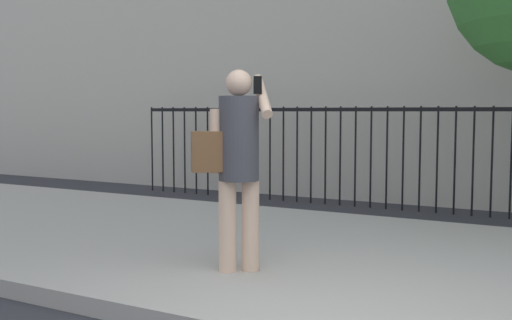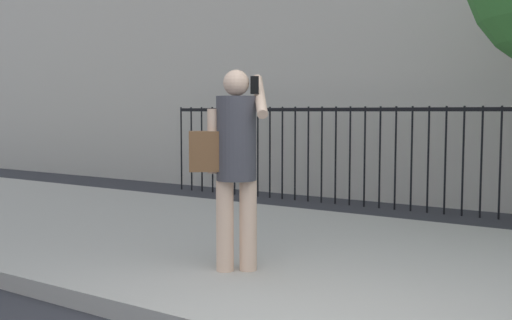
% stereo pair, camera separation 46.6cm
% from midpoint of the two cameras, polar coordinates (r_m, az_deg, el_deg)
% --- Properties ---
extents(sidewalk, '(28.00, 4.40, 0.15)m').
position_cam_midpoint_polar(sidewalk, '(5.68, 12.77, -10.22)').
color(sidewalk, '#B2ADA3').
rests_on(sidewalk, ground).
extents(iron_fence, '(12.03, 0.04, 1.60)m').
position_cam_midpoint_polar(iron_fence, '(9.12, 19.37, 1.23)').
color(iron_fence, black).
rests_on(iron_fence, ground).
extents(pedestrian_on_phone, '(0.71, 0.66, 1.72)m').
position_cam_midpoint_polar(pedestrian_on_phone, '(5.10, -4.54, 0.47)').
color(pedestrian_on_phone, beige).
rests_on(pedestrian_on_phone, sidewalk).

